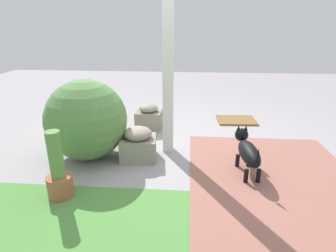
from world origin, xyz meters
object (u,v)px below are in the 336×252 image
terracotta_pot_broad (104,104)px  dog (248,151)px  stone_planter_mid (138,144)px  terracotta_pot_tall (58,174)px  porch_pillar (168,65)px  round_shrub (86,120)px  stone_planter_nearest (149,117)px  doormat (236,120)px

terracotta_pot_broad → dog: bearing=142.8°
stone_planter_mid → terracotta_pot_tall: size_ratio=0.68×
stone_planter_mid → terracotta_pot_tall: bearing=54.4°
porch_pillar → terracotta_pot_broad: porch_pillar is taller
porch_pillar → round_shrub: (0.97, 0.27, -0.63)m
stone_planter_nearest → round_shrub: round_shrub is taller
stone_planter_mid → terracotta_pot_tall: terracotta_pot_tall is taller
terracotta_pot_broad → doormat: 2.26m
porch_pillar → stone_planter_nearest: (0.36, -0.76, -0.93)m
porch_pillar → stone_planter_mid: bearing=37.3°
stone_planter_mid → dog: dog is taller
porch_pillar → dog: 1.36m
porch_pillar → round_shrub: bearing=15.4°
stone_planter_mid → dog: size_ratio=0.67×
round_shrub → terracotta_pot_tall: size_ratio=1.44×
porch_pillar → dog: size_ratio=3.25×
terracotta_pot_tall → dog: 1.97m
doormat → terracotta_pot_broad: bearing=5.0°
porch_pillar → terracotta_pot_broad: size_ratio=4.53×
stone_planter_mid → round_shrub: (0.62, 0.00, 0.30)m
terracotta_pot_tall → stone_planter_mid: bearing=-125.6°
terracotta_pot_tall → terracotta_pot_broad: bearing=-85.0°
stone_planter_mid → doormat: (-1.43, -1.50, -0.18)m
stone_planter_mid → doormat: 2.08m
terracotta_pot_broad → porch_pillar: bearing=138.1°
porch_pillar → doormat: porch_pillar is taller
porch_pillar → dog: (-0.92, 0.54, -0.85)m
stone_planter_nearest → doormat: (-1.44, -0.47, -0.17)m
stone_planter_nearest → doormat: stone_planter_nearest is taller
dog → doormat: size_ratio=1.08×
stone_planter_mid → terracotta_pot_broad: 1.54m
stone_planter_mid → doormat: size_ratio=0.72×
porch_pillar → stone_planter_nearest: size_ratio=5.52×
round_shrub → dog: bearing=171.9°
porch_pillar → terracotta_pot_tall: 1.72m
porch_pillar → round_shrub: 1.19m
porch_pillar → round_shrub: size_ratio=2.28×
stone_planter_nearest → round_shrub: 1.23m
porch_pillar → stone_planter_mid: (0.35, 0.27, -0.93)m
round_shrub → terracotta_pot_broad: round_shrub is taller
stone_planter_mid → terracotta_pot_broad: (0.81, -1.30, 0.11)m
stone_planter_nearest → terracotta_pot_broad: 0.85m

